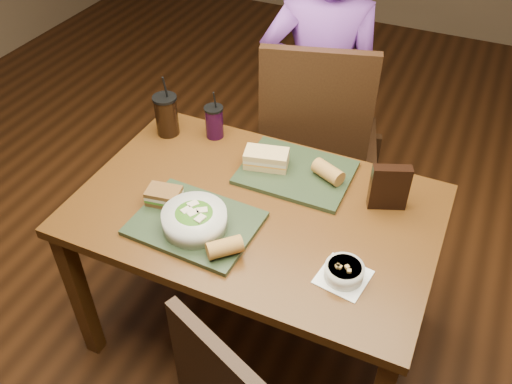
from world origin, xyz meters
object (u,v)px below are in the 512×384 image
(cup_cola, at_px, (166,115))
(chip_bag, at_px, (389,187))
(tray_far, at_px, (296,172))
(sandwich_far, at_px, (266,159))
(baguette_near, at_px, (225,247))
(salad_bowl, at_px, (194,219))
(chair_far, at_px, (321,138))
(tray_near, at_px, (195,223))
(baguette_far, at_px, (328,172))
(soup_bowl, at_px, (344,272))
(cup_berry, at_px, (214,122))
(dining_table, at_px, (256,224))
(diner, at_px, (319,94))
(sandwich_near, at_px, (164,196))

(cup_cola, xyz_separation_m, chip_bag, (0.96, -0.08, -0.00))
(tray_far, bearing_deg, sandwich_far, -171.35)
(baguette_near, bearing_deg, salad_bowl, 155.09)
(chair_far, bearing_deg, salad_bowl, -100.35)
(tray_near, bearing_deg, chip_bag, 32.73)
(baguette_far, bearing_deg, soup_bowl, -65.11)
(sandwich_far, relative_size, cup_berry, 0.85)
(dining_table, distance_m, salad_bowl, 0.28)
(chair_far, relative_size, tray_near, 2.65)
(dining_table, relative_size, soup_bowl, 7.57)
(tray_far, bearing_deg, chair_far, 95.60)
(cup_berry, distance_m, chip_bag, 0.78)
(soup_bowl, distance_m, baguette_near, 0.39)
(diner, bearing_deg, baguette_far, 90.10)
(baguette_near, bearing_deg, cup_cola, 135.26)
(tray_far, relative_size, chip_bag, 2.36)
(dining_table, bearing_deg, chip_bag, 24.79)
(diner, relative_size, chip_bag, 8.66)
(tray_far, height_order, cup_berry, cup_berry)
(sandwich_far, distance_m, cup_berry, 0.31)
(chip_bag, bearing_deg, baguette_far, 147.98)
(soup_bowl, height_order, sandwich_near, sandwich_near)
(soup_bowl, relative_size, cup_cola, 0.63)
(diner, distance_m, chip_bag, 0.78)
(chair_far, distance_m, tray_near, 0.89)
(tray_near, distance_m, baguette_far, 0.54)
(dining_table, xyz_separation_m, soup_bowl, (0.39, -0.19, 0.12))
(soup_bowl, relative_size, baguette_far, 1.40)
(chair_far, bearing_deg, tray_far, -84.40)
(cup_cola, xyz_separation_m, cup_berry, (0.19, 0.06, -0.02))
(dining_table, bearing_deg, tray_near, -131.06)
(dining_table, relative_size, diner, 0.85)
(salad_bowl, xyz_separation_m, sandwich_far, (0.09, 0.41, -0.00))
(sandwich_far, bearing_deg, soup_bowl, -42.49)
(cup_cola, distance_m, cup_berry, 0.20)
(tray_far, xyz_separation_m, salad_bowl, (-0.21, -0.43, 0.05))
(cup_cola, bearing_deg, chip_bag, -4.49)
(chair_far, xyz_separation_m, tray_near, (-0.17, -0.86, 0.14))
(chair_far, relative_size, soup_bowl, 6.49)
(dining_table, bearing_deg, soup_bowl, -25.97)
(baguette_far, bearing_deg, dining_table, -128.33)
(salad_bowl, bearing_deg, diner, 84.49)
(sandwich_far, height_order, baguette_far, sandwich_far)
(dining_table, relative_size, cup_cola, 4.75)
(tray_far, relative_size, soup_bowl, 2.45)
(salad_bowl, height_order, sandwich_far, salad_bowl)
(tray_far, height_order, soup_bowl, soup_bowl)
(diner, distance_m, tray_near, 0.99)
(dining_table, bearing_deg, cup_cola, 152.98)
(salad_bowl, bearing_deg, chair_far, 79.65)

